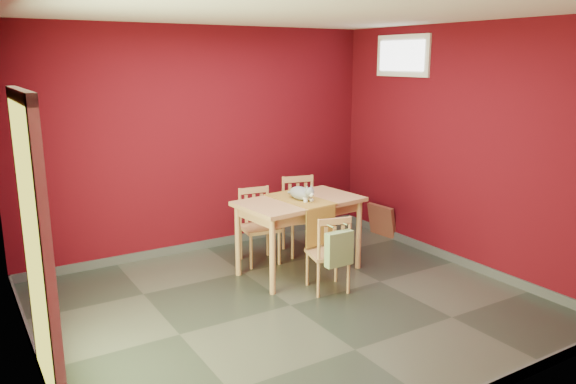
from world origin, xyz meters
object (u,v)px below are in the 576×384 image
dining_table (299,209)px  chair_far_right (301,214)px  chair_far_left (258,225)px  chair_near (329,252)px  tote_bag (339,249)px  picture_frame (382,221)px  cat (301,191)px

dining_table → chair_far_right: chair_far_right is taller
chair_far_left → chair_near: bearing=-80.7°
chair_far_right → chair_near: (-0.42, -1.17, -0.06)m
tote_bag → picture_frame: 2.17m
tote_bag → chair_far_left: bearing=96.7°
dining_table → chair_far_left: bearing=112.4°
picture_frame → chair_far_right: bearing=177.7°
chair_near → cat: (0.04, 0.60, 0.51)m
dining_table → tote_bag: size_ratio=3.40×
chair_near → chair_far_right: bearing=70.2°
chair_far_right → cat: 0.82m
cat → picture_frame: bearing=3.0°
chair_far_left → tote_bag: size_ratio=2.10×
chair_far_left → cat: bearing=-67.0°
dining_table → chair_near: bearing=-93.2°
dining_table → chair_far_right: bearing=55.3°
chair_far_right → picture_frame: (1.25, -0.05, -0.26)m
dining_table → chair_far_left: chair_far_left is taller
dining_table → picture_frame: 1.79m
chair_far_left → chair_near: size_ratio=1.07×
chair_far_right → tote_bag: chair_far_right is taller
chair_near → tote_bag: 0.23m
picture_frame → chair_far_left: bearing=179.1°
chair_far_left → cat: cat is taller
dining_table → picture_frame: size_ratio=3.17×
chair_far_right → tote_bag: size_ratio=2.25×
dining_table → cat: 0.20m
chair_far_right → chair_near: 1.24m
tote_bag → cat: cat is taller
tote_bag → picture_frame: size_ratio=0.93×
tote_bag → picture_frame: tote_bag is taller
dining_table → chair_far_left: size_ratio=1.62×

